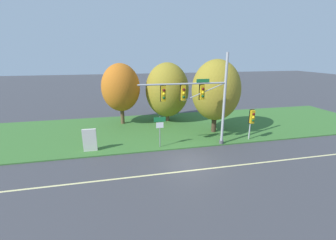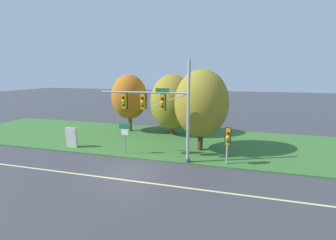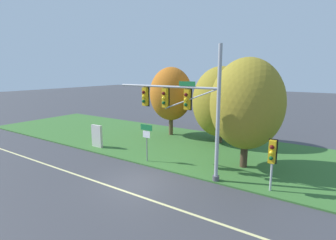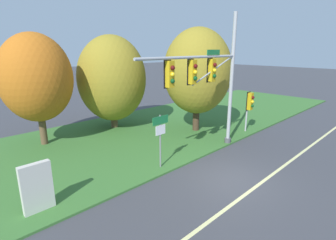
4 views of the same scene
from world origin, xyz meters
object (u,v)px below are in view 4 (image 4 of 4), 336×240
Objects in this scene: info_kiosk at (37,188)px; tree_behind_signpost at (197,72)px; route_sign_post at (160,132)px; tree_nearest_road at (36,78)px; pedestrian_signal_near_kerb at (250,104)px; tree_left_of_mast at (112,79)px; traffic_signal_mast at (210,77)px.

tree_behind_signpost is at bearing 10.94° from info_kiosk.
tree_behind_signpost is at bearing 24.21° from route_sign_post.
tree_nearest_road reaches higher than route_sign_post.
pedestrian_signal_near_kerb reaches higher than route_sign_post.
tree_behind_signpost is (-2.38, 2.92, 2.21)m from pedestrian_signal_near_kerb.
tree_behind_signpost reaches higher than pedestrian_signal_near_kerb.
tree_left_of_mast is 3.61× the size of info_kiosk.
pedestrian_signal_near_kerb is at bearing -51.56° from tree_left_of_mast.
traffic_signal_mast is 8.22m from tree_left_of_mast.
traffic_signal_mast is 2.71× the size of pedestrian_signal_near_kerb.
traffic_signal_mast reaches higher than tree_nearest_road.
traffic_signal_mast reaches higher than tree_left_of_mast.
traffic_signal_mast reaches higher than route_sign_post.
traffic_signal_mast is at bearing -82.80° from tree_left_of_mast.
route_sign_post is at bearing 173.05° from traffic_signal_mast.
traffic_signal_mast is 5.70m from pedestrian_signal_near_kerb.
route_sign_post is (-8.55, 0.14, -0.22)m from pedestrian_signal_near_kerb.
tree_nearest_road reaches higher than info_kiosk.
traffic_signal_mast reaches higher than info_kiosk.
tree_nearest_road is 0.93× the size of tree_behind_signpost.
tree_nearest_road is 3.59× the size of info_kiosk.
info_kiosk is (-8.10, -7.26, -2.76)m from tree_left_of_mast.
traffic_signal_mast is at bearing -5.45° from info_kiosk.
tree_left_of_mast is at bearing 41.85° from info_kiosk.
pedestrian_signal_near_kerb is 1.54× the size of info_kiosk.
info_kiosk is (-9.13, 0.87, -3.43)m from traffic_signal_mast.
tree_nearest_road is at bearing 127.89° from traffic_signal_mast.
route_sign_post is at bearing -106.68° from tree_left_of_mast.
tree_nearest_road is 0.99× the size of tree_left_of_mast.
pedestrian_signal_near_kerb is at bearing 2.90° from traffic_signal_mast.
tree_left_of_mast reaches higher than tree_nearest_road.
info_kiosk is (-14.34, 0.61, -1.15)m from pedestrian_signal_near_kerb.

